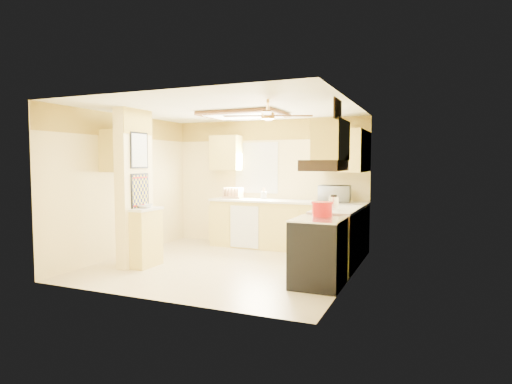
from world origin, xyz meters
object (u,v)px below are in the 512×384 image
at_px(dutch_oven, 322,209).
at_px(bowl, 145,206).
at_px(stove, 318,252).
at_px(kettle, 334,203).
at_px(microwave, 335,194).

bearing_deg(dutch_oven, bowl, -174.78).
height_order(stove, kettle, kettle).
bearing_deg(stove, dutch_oven, 94.19).
relative_size(stove, microwave, 1.67).
distance_m(stove, microwave, 2.24).
relative_size(microwave, bowl, 2.33).
distance_m(stove, dutch_oven, 0.62).
relative_size(stove, dutch_oven, 3.06).
bearing_deg(bowl, dutch_oven, 5.22).
bearing_deg(bowl, kettle, 17.69).
xyz_separation_m(microwave, bowl, (-2.57, -2.13, -0.12)).
distance_m(stove, bowl, 2.87).
bearing_deg(kettle, bowl, -162.31).
distance_m(bowl, kettle, 2.96).
bearing_deg(microwave, dutch_oven, 95.00).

